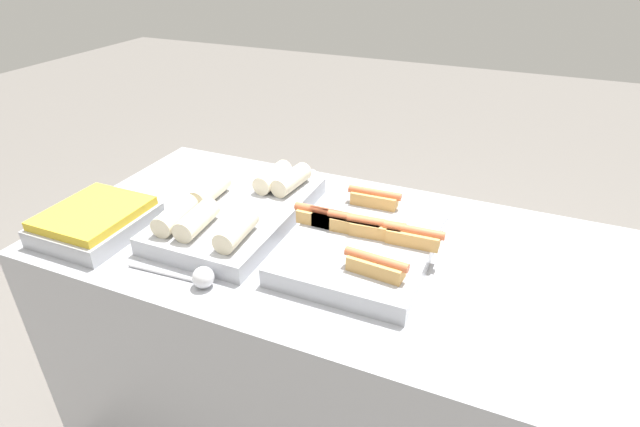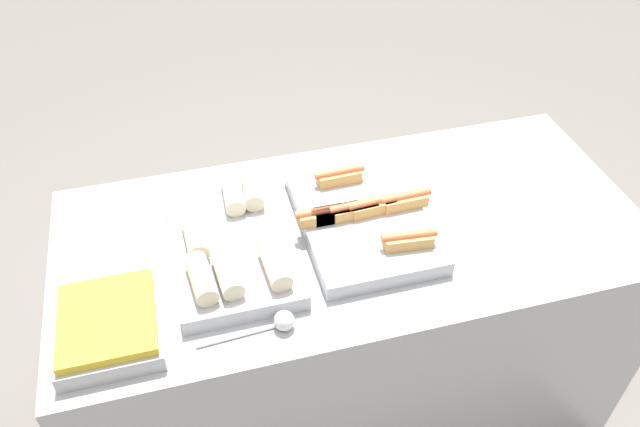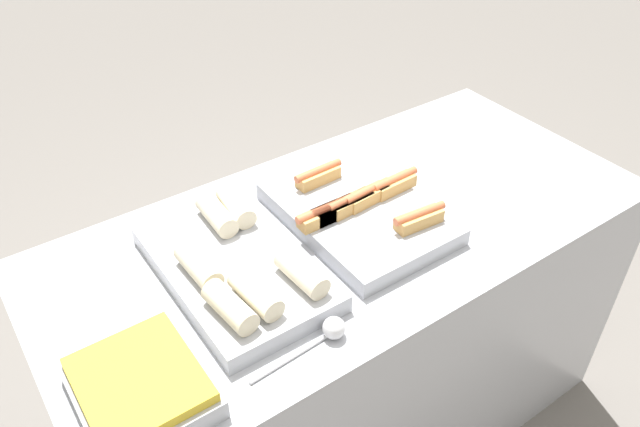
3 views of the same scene
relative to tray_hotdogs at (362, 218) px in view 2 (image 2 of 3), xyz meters
name	(u,v)px [view 2 (image 2 of 3)]	position (x,y,z in m)	size (l,w,h in m)	color
ground_plane	(345,398)	(-0.02, 0.00, -0.93)	(12.00, 12.00, 0.00)	slate
counter	(349,325)	(-0.02, 0.00, -0.48)	(1.69, 0.79, 0.90)	#A8AAB2
tray_hotdogs	(362,218)	(0.00, 0.00, 0.00)	(0.40, 0.49, 0.10)	#A8AAB2
tray_wraps	(231,242)	(-0.38, -0.01, 0.00)	(0.32, 0.52, 0.11)	#A8AAB2
tray_side_front	(109,326)	(-0.70, -0.21, 0.00)	(0.24, 0.28, 0.07)	#A8AAB2
serving_spoon_near	(278,323)	(-0.31, -0.30, -0.01)	(0.24, 0.05, 0.05)	silver
serving_spoon_far	(241,176)	(-0.30, 0.30, -0.01)	(0.27, 0.05, 0.05)	silver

